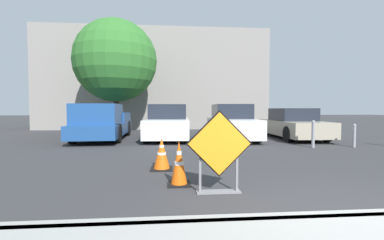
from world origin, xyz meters
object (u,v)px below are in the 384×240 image
object	(u,v)px
traffic_cone_nearest	(179,164)
bollard_nearest	(313,133)
traffic_cone_second	(162,154)
parked_car_second	(231,123)
bollard_second	(354,135)
road_closed_sign	(219,150)
parked_car_nearest	(168,124)
pickup_truck	(102,124)
parked_car_third	(293,124)

from	to	relation	value
traffic_cone_nearest	bollard_nearest	world-z (taller)	bollard_nearest
traffic_cone_nearest	traffic_cone_second	xyz separation A→B (m)	(-0.36, 1.26, -0.04)
bollard_nearest	parked_car_second	bearing A→B (deg)	127.47
bollard_nearest	bollard_second	distance (m)	1.58
road_closed_sign	parked_car_second	bearing A→B (deg)	75.01
parked_car_second	bollard_nearest	world-z (taller)	parked_car_second
parked_car_nearest	bollard_second	bearing A→B (deg)	158.43
traffic_cone_second	parked_car_nearest	xyz separation A→B (m)	(0.09, 5.97, 0.37)
road_closed_sign	parked_car_second	size ratio (longest dim) A/B	0.30
road_closed_sign	pickup_truck	world-z (taller)	pickup_truck
bollard_nearest	parked_car_third	bearing A→B (deg)	76.86
bollard_nearest	bollard_second	bearing A→B (deg)	0.00
traffic_cone_nearest	bollard_second	distance (m)	7.80
bollard_nearest	bollard_second	xyz separation A→B (m)	(1.58, 0.00, -0.07)
traffic_cone_nearest	bollard_second	world-z (taller)	bollard_second
pickup_truck	bollard_nearest	xyz separation A→B (m)	(8.26, -3.06, -0.21)
traffic_cone_nearest	pickup_truck	size ratio (longest dim) A/B	0.16
traffic_cone_second	parked_car_second	size ratio (longest dim) A/B	0.16
traffic_cone_second	parked_car_third	bearing A→B (deg)	44.11
parked_car_second	traffic_cone_second	bearing A→B (deg)	64.51
road_closed_sign	bollard_nearest	bearing A→B (deg)	47.16
road_closed_sign	pickup_truck	bearing A→B (deg)	116.70
road_closed_sign	pickup_truck	distance (m)	8.68
pickup_truck	parked_car_nearest	xyz separation A→B (m)	(2.98, -0.01, -0.00)
pickup_truck	parked_car_nearest	world-z (taller)	pickup_truck
road_closed_sign	bollard_nearest	distance (m)	6.41
bollard_nearest	parked_car_nearest	bearing A→B (deg)	149.95
traffic_cone_second	parked_car_nearest	size ratio (longest dim) A/B	0.18
traffic_cone_nearest	bollard_second	bearing A→B (deg)	32.35
traffic_cone_second	bollard_nearest	size ratio (longest dim) A/B	0.74
traffic_cone_second	bollard_nearest	bearing A→B (deg)	28.50
parked_car_second	pickup_truck	bearing A→B (deg)	1.34
pickup_truck	bollard_nearest	bearing A→B (deg)	157.59
traffic_cone_nearest	parked_car_third	bearing A→B (deg)	51.38
parked_car_second	parked_car_third	bearing A→B (deg)	-178.72
traffic_cone_nearest	parked_car_second	bearing A→B (deg)	69.29
parked_car_nearest	traffic_cone_nearest	bearing A→B (deg)	94.63
traffic_cone_nearest	road_closed_sign	bearing A→B (deg)	-38.95
bollard_second	parked_car_second	bearing A→B (deg)	142.32
pickup_truck	traffic_cone_second	bearing A→B (deg)	113.75
parked_car_second	bollard_second	distance (m)	4.91
parked_car_nearest	bollard_nearest	world-z (taller)	parked_car_nearest
traffic_cone_nearest	pickup_truck	bearing A→B (deg)	114.22
parked_car_second	bollard_nearest	xyz separation A→B (m)	(2.30, -2.99, -0.21)
traffic_cone_second	parked_car_nearest	distance (m)	5.98
parked_car_nearest	parked_car_third	size ratio (longest dim) A/B	0.93
traffic_cone_second	pickup_truck	distance (m)	6.65
road_closed_sign	parked_car_nearest	xyz separation A→B (m)	(-0.93, 7.75, 0.01)
traffic_cone_second	bollard_nearest	world-z (taller)	bollard_nearest
traffic_cone_second	road_closed_sign	bearing A→B (deg)	-60.42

